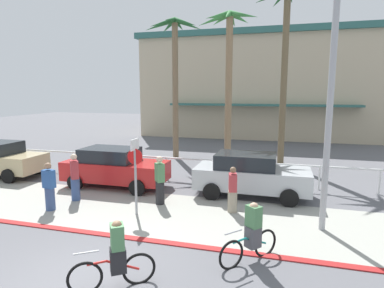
{
  "coord_description": "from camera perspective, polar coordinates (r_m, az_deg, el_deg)",
  "views": [
    {
      "loc": [
        4.05,
        -5.58,
        4.07
      ],
      "look_at": [
        0.82,
        6.0,
        2.13
      ],
      "focal_mm": 30.35,
      "sensor_mm": 36.0,
      "label": 1
    }
  ],
  "objects": [
    {
      "name": "ground_plane",
      "position": [
        16.6,
        0.98,
        -5.01
      ],
      "size": [
        80.0,
        80.0,
        0.0
      ],
      "primitive_type": "plane",
      "color": "#5B5B60"
    },
    {
      "name": "sidewalk_strip",
      "position": [
        11.34,
        -6.61,
        -11.86
      ],
      "size": [
        44.0,
        4.0,
        0.02
      ],
      "primitive_type": "cube",
      "color": "#9E9E93",
      "rests_on": "ground"
    },
    {
      "name": "curb_paint",
      "position": [
        9.66,
        -11.25,
        -15.81
      ],
      "size": [
        44.0,
        0.24,
        0.03
      ],
      "primitive_type": "cube",
      "color": "maroon",
      "rests_on": "ground"
    },
    {
      "name": "building_backdrop",
      "position": [
        33.38,
        12.77,
        9.9
      ],
      "size": [
        22.35,
        12.91,
        9.21
      ],
      "color": "#BCAD8E",
      "rests_on": "ground"
    },
    {
      "name": "rail_fence",
      "position": [
        15.0,
        -0.46,
        -3.26
      ],
      "size": [
        24.93,
        0.08,
        1.04
      ],
      "color": "white",
      "rests_on": "ground"
    },
    {
      "name": "stop_sign_bike_lane",
      "position": [
        10.77,
        -9.94,
        -3.79
      ],
      "size": [
        0.52,
        0.56,
        2.56
      ],
      "color": "gray",
      "rests_on": "ground"
    },
    {
      "name": "streetlight_curb",
      "position": [
        9.68,
        23.47,
        9.66
      ],
      "size": [
        0.24,
        2.54,
        7.5
      ],
      "color": "#9EA0A5",
      "rests_on": "ground"
    },
    {
      "name": "palm_tree_0",
      "position": [
        20.13,
        -3.1,
        15.57
      ],
      "size": [
        3.38,
        3.32,
        8.4
      ],
      "color": "#756047",
      "rests_on": "ground"
    },
    {
      "name": "palm_tree_1",
      "position": [
        17.67,
        6.43,
        15.71
      ],
      "size": [
        3.17,
        3.2,
        8.18
      ],
      "color": "#846B4C",
      "rests_on": "ground"
    },
    {
      "name": "palm_tree_2",
      "position": [
        19.32,
        16.02,
        18.22
      ],
      "size": [
        3.44,
        3.25,
        9.6
      ],
      "color": "brown",
      "rests_on": "ground"
    },
    {
      "name": "car_red_1",
      "position": [
        14.35,
        -13.44,
        -3.96
      ],
      "size": [
        4.4,
        2.02,
        1.69
      ],
      "color": "red",
      "rests_on": "ground"
    },
    {
      "name": "car_silver_2",
      "position": [
        12.94,
        10.23,
        -5.28
      ],
      "size": [
        4.4,
        2.02,
        1.69
      ],
      "color": "#B2B7BC",
      "rests_on": "ground"
    },
    {
      "name": "cyclist_red_0",
      "position": [
        7.27,
        -13.28,
        -18.71
      ],
      "size": [
        1.53,
        1.08,
        1.5
      ],
      "color": "black",
      "rests_on": "ground"
    },
    {
      "name": "cyclist_teal_1",
      "position": [
        8.2,
        10.43,
        -15.27
      ],
      "size": [
        1.25,
        1.4,
        1.5
      ],
      "color": "black",
      "rests_on": "ground"
    },
    {
      "name": "pedestrian_0",
      "position": [
        12.96,
        -19.88,
        -5.8
      ],
      "size": [
        0.46,
        0.47,
        1.8
      ],
      "color": "#384C7A",
      "rests_on": "ground"
    },
    {
      "name": "pedestrian_1",
      "position": [
        11.14,
        7.14,
        -8.34
      ],
      "size": [
        0.38,
        0.45,
        1.59
      ],
      "color": "gray",
      "rests_on": "ground"
    },
    {
      "name": "pedestrian_2",
      "position": [
        11.86,
        -5.67,
        -6.67
      ],
      "size": [
        0.46,
        0.47,
        1.8
      ],
      "color": "#232326",
      "rests_on": "ground"
    },
    {
      "name": "pedestrian_3",
      "position": [
        12.25,
        -23.77,
        -7.18
      ],
      "size": [
        0.44,
        0.38,
        1.69
      ],
      "color": "#384C7A",
      "rests_on": "ground"
    }
  ]
}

